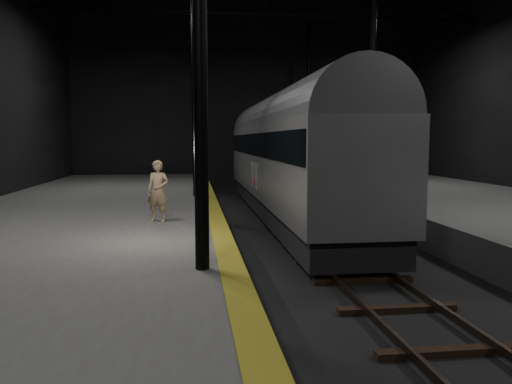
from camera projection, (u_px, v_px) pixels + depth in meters
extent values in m
plane|color=black|center=(338.00, 263.00, 13.75)|extent=(44.00, 44.00, 0.00)
cube|color=#4C4C4A|center=(54.00, 253.00, 12.75)|extent=(9.00, 43.80, 1.00)
cube|color=olive|center=(220.00, 229.00, 13.24)|extent=(0.50, 43.80, 0.01)
cube|color=#3F3328|center=(313.00, 257.00, 13.64)|extent=(0.08, 43.00, 0.14)
cube|color=#3F3328|center=(363.00, 256.00, 13.83)|extent=(0.08, 43.00, 0.14)
cube|color=black|center=(338.00, 260.00, 13.75)|extent=(2.40, 42.00, 0.12)
cylinder|color=black|center=(195.00, 76.00, 20.54)|extent=(0.26, 0.26, 10.00)
cylinder|color=black|center=(372.00, 79.00, 21.50)|extent=(0.26, 0.26, 10.00)
cylinder|color=black|center=(194.00, 99.00, 32.37)|extent=(0.26, 0.26, 10.00)
cylinder|color=black|center=(308.00, 100.00, 33.34)|extent=(0.26, 0.26, 10.00)
cube|color=black|center=(265.00, 15.00, 26.52)|extent=(23.60, 0.15, 0.18)
cube|color=#9FA2A7|center=(287.00, 161.00, 20.95)|extent=(2.84, 19.59, 2.94)
cube|color=black|center=(287.00, 204.00, 21.14)|extent=(2.60, 19.20, 0.83)
cube|color=black|center=(287.00, 144.00, 20.88)|extent=(2.90, 19.29, 0.88)
cylinder|color=slate|center=(287.00, 125.00, 20.79)|extent=(2.78, 19.39, 2.78)
cube|color=black|center=(331.00, 247.00, 14.42)|extent=(1.76, 2.15, 0.34)
cube|color=black|center=(264.00, 195.00, 27.94)|extent=(1.76, 2.15, 0.34)
cube|color=silver|center=(256.00, 177.00, 19.86)|extent=(0.04, 0.73, 1.03)
cube|color=silver|center=(252.00, 175.00, 21.02)|extent=(0.04, 0.73, 1.03)
cylinder|color=red|center=(255.00, 182.00, 20.06)|extent=(0.03, 0.25, 0.25)
cylinder|color=red|center=(251.00, 180.00, 21.22)|extent=(0.03, 0.25, 0.25)
imported|color=tan|center=(158.00, 191.00, 14.42)|extent=(0.75, 0.61, 1.79)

